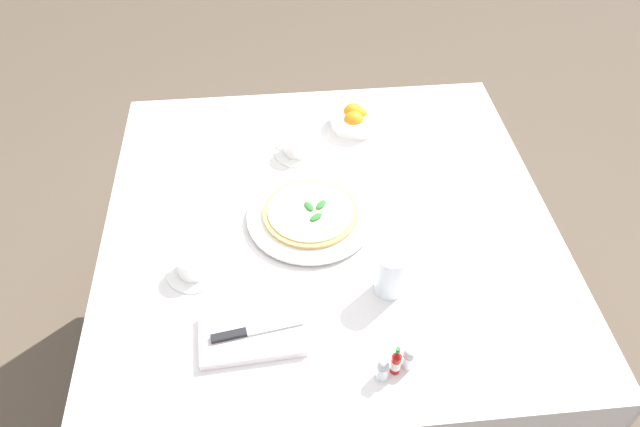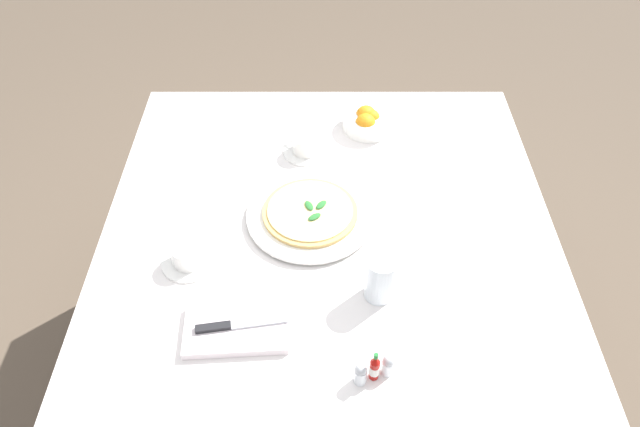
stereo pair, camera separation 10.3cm
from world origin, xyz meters
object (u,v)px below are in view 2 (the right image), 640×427
object	(u,v)px
pizza	(311,213)
dinner_knife	(238,324)
coffee_cup_far_right	(188,255)
citrus_bowl	(368,121)
water_glass_left_edge	(381,280)
pizza_plate	(311,217)
hot_sauce_bottle	(375,368)
napkin_folded	(237,328)
salt_shaker	(388,366)
pepper_shaker	(361,375)
coffee_cup_back_corner	(306,145)

from	to	relation	value
pizza	dinner_knife	xyz separation A→B (m)	(-0.15, -0.33, -0.00)
coffee_cup_far_right	dinner_knife	size ratio (longest dim) A/B	0.68
citrus_bowl	water_glass_left_edge	bearing A→B (deg)	-90.73
pizza_plate	water_glass_left_edge	size ratio (longest dim) A/B	2.80
hot_sauce_bottle	citrus_bowl	bearing A→B (deg)	87.71
pizza	dinner_knife	bearing A→B (deg)	-114.50
napkin_folded	pizza	bearing A→B (deg)	61.61
hot_sauce_bottle	salt_shaker	xyz separation A→B (m)	(0.03, 0.01, -0.01)
water_glass_left_edge	napkin_folded	size ratio (longest dim) A/B	0.50
water_glass_left_edge	pepper_shaker	bearing A→B (deg)	-103.76
napkin_folded	hot_sauce_bottle	xyz separation A→B (m)	(0.29, -0.11, 0.02)
pizza_plate	dinner_knife	distance (m)	0.36
napkin_folded	salt_shaker	world-z (taller)	salt_shaker
hot_sauce_bottle	coffee_cup_back_corner	bearing A→B (deg)	101.89
pizza_plate	napkin_folded	distance (m)	0.36
dinner_knife	pepper_shaker	bearing A→B (deg)	-33.68
coffee_cup_far_right	hot_sauce_bottle	distance (m)	0.51
coffee_cup_back_corner	water_glass_left_edge	xyz separation A→B (m)	(0.17, -0.50, 0.02)
dinner_knife	hot_sauce_bottle	xyz separation A→B (m)	(0.28, -0.11, 0.01)
pizza	pepper_shaker	world-z (taller)	pepper_shaker
salt_shaker	pizza	bearing A→B (deg)	110.52
pizza_plate	hot_sauce_bottle	bearing A→B (deg)	-73.18
napkin_folded	coffee_cup_back_corner	bearing A→B (deg)	73.60
hot_sauce_bottle	water_glass_left_edge	bearing A→B (deg)	83.12
coffee_cup_back_corner	pepper_shaker	size ratio (longest dim) A/B	2.31
pizza_plate	hot_sauce_bottle	size ratio (longest dim) A/B	3.87
dinner_knife	pepper_shaker	distance (m)	0.28
dinner_knife	citrus_bowl	size ratio (longest dim) A/B	1.30
dinner_knife	napkin_folded	bearing A→B (deg)	-180.00
coffee_cup_back_corner	salt_shaker	world-z (taller)	coffee_cup_back_corner
pizza_plate	salt_shaker	bearing A→B (deg)	-69.46
citrus_bowl	pepper_shaker	distance (m)	0.83
citrus_bowl	salt_shaker	xyz separation A→B (m)	(-0.00, -0.81, -0.00)
pizza	hot_sauce_bottle	bearing A→B (deg)	-73.20
napkin_folded	pizza_plate	bearing A→B (deg)	61.63
pizza_plate	dinner_knife	bearing A→B (deg)	-114.47
napkin_folded	citrus_bowl	world-z (taller)	citrus_bowl
coffee_cup_back_corner	pepper_shaker	xyz separation A→B (m)	(0.12, -0.72, -0.00)
hot_sauce_bottle	pepper_shaker	size ratio (longest dim) A/B	1.48
coffee_cup_far_right	dinner_knife	world-z (taller)	coffee_cup_far_right
citrus_bowl	pepper_shaker	bearing A→B (deg)	-94.19
hot_sauce_bottle	pizza_plate	bearing A→B (deg)	106.82
coffee_cup_back_corner	pepper_shaker	distance (m)	0.73
pizza	hot_sauce_bottle	xyz separation A→B (m)	(0.13, -0.44, 0.01)
pizza_plate	coffee_cup_far_right	distance (m)	0.32
pizza_plate	salt_shaker	xyz separation A→B (m)	(0.16, -0.43, 0.01)
coffee_cup_back_corner	salt_shaker	xyz separation A→B (m)	(0.18, -0.70, -0.00)
water_glass_left_edge	citrus_bowl	world-z (taller)	water_glass_left_edge
salt_shaker	pizza_plate	bearing A→B (deg)	110.54
citrus_bowl	pepper_shaker	size ratio (longest dim) A/B	2.67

